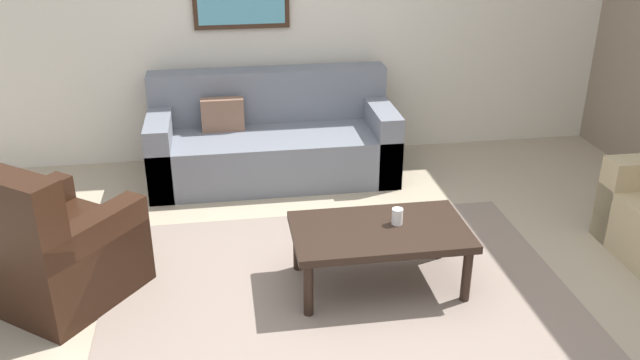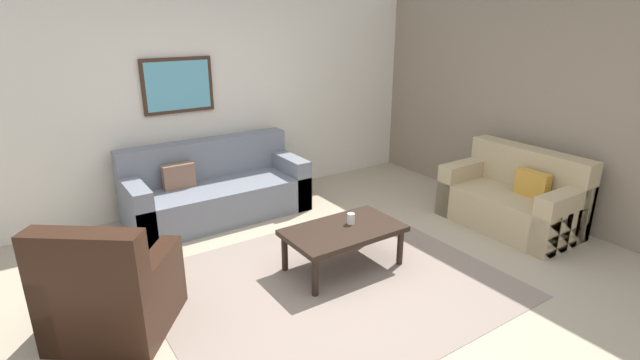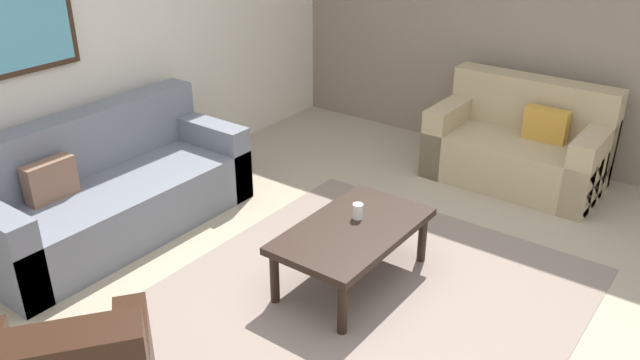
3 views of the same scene
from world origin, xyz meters
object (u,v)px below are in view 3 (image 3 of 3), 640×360
couch_main (106,192)px  cup (358,211)px  couch_loveseat (520,147)px  coffee_table (353,234)px  framed_artwork (19,28)px

couch_main → cup: bearing=-71.2°
couch_loveseat → coffee_table: 2.23m
cup → framed_artwork: framed_artwork is taller
couch_loveseat → coffee_table: size_ratio=1.31×
cup → framed_artwork: 2.64m
couch_loveseat → framed_artwork: size_ratio=1.75×
framed_artwork → cup: bearing=-70.0°
couch_main → couch_loveseat: size_ratio=1.44×
coffee_table → couch_loveseat: bearing=-7.7°
coffee_table → cup: 0.16m
coffee_table → framed_artwork: bearing=107.0°
couch_loveseat → coffee_table: (-2.21, 0.30, 0.06)m
cup → couch_main: bearing=108.8°
coffee_table → cup: cup is taller
couch_main → framed_artwork: 1.30m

